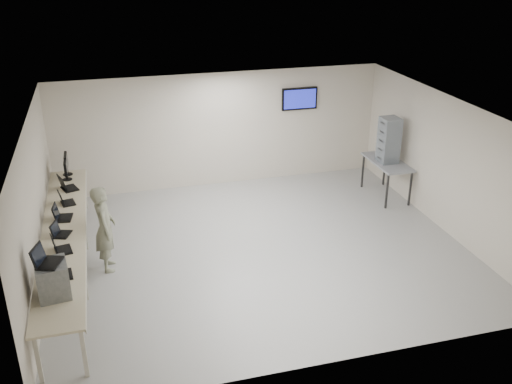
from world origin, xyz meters
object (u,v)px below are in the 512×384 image
object	(u,v)px
soldier	(105,229)
side_table	(387,164)
workbench	(65,234)
equipment_box	(53,279)

from	to	relation	value
soldier	side_table	world-z (taller)	soldier
workbench	equipment_box	bearing A→B (deg)	-91.75
side_table	workbench	bearing A→B (deg)	-166.87
equipment_box	side_table	distance (m)	8.16
equipment_box	soldier	distance (m)	2.25
workbench	soldier	distance (m)	0.70
equipment_box	side_table	bearing A→B (deg)	19.53
equipment_box	soldier	world-z (taller)	soldier
workbench	equipment_box	world-z (taller)	equipment_box
equipment_box	side_table	world-z (taller)	equipment_box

